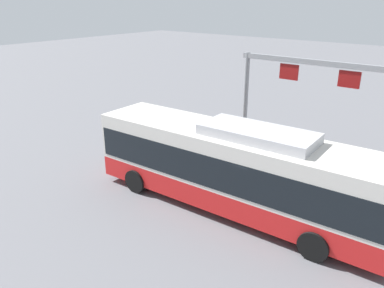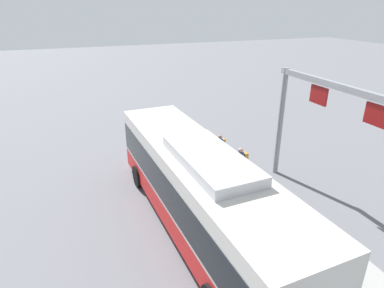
% 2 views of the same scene
% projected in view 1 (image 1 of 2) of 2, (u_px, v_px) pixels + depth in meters
% --- Properties ---
extents(ground_plane, '(120.00, 120.00, 0.00)m').
position_uv_depth(ground_plane, '(232.00, 208.00, 14.92)').
color(ground_plane, slate).
extents(platform_curb, '(10.00, 2.80, 0.16)m').
position_uv_depth(platform_curb, '(317.00, 194.00, 15.86)').
color(platform_curb, '#9E9E99').
rests_on(platform_curb, ground).
extents(bus_main, '(11.73, 3.11, 3.46)m').
position_uv_depth(bus_main, '(234.00, 166.00, 14.26)').
color(bus_main, red).
rests_on(bus_main, ground).
extents(person_boarding, '(0.37, 0.55, 1.67)m').
position_uv_depth(person_boarding, '(226.00, 147.00, 18.20)').
color(person_boarding, '#476B4C').
rests_on(person_boarding, platform_curb).
extents(person_waiting_near, '(0.53, 0.61, 1.67)m').
position_uv_depth(person_waiting_near, '(191.00, 140.00, 19.50)').
color(person_waiting_near, '#334C8C').
rests_on(person_waiting_near, ground).
extents(person_waiting_mid, '(0.35, 0.53, 1.67)m').
position_uv_depth(person_waiting_mid, '(202.00, 145.00, 18.83)').
color(person_waiting_mid, '#476B4C').
rests_on(person_waiting_mid, ground).
extents(platform_sign_gantry, '(10.26, 0.24, 5.20)m').
position_uv_depth(platform_sign_gantry, '(347.00, 96.00, 16.18)').
color(platform_sign_gantry, gray).
rests_on(platform_sign_gantry, ground).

